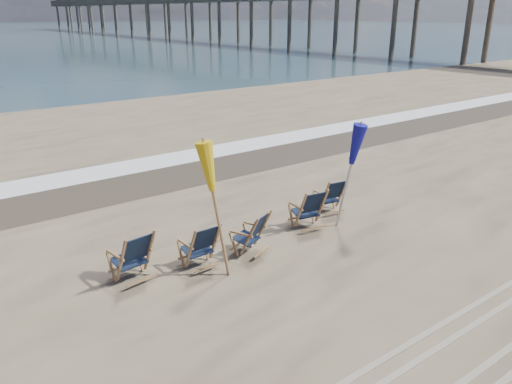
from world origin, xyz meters
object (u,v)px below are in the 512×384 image
Objects in this scene: beach_chair_1 at (216,243)px; umbrella_yellow at (216,174)px; fishing_pier at (183,11)px; beach_chair_2 at (263,229)px; beach_chair_3 at (322,207)px; beach_chair_4 at (342,194)px; beach_chair_0 at (150,252)px; umbrella_blue at (349,148)px.

beach_chair_1 is 0.38× the size of umbrella_yellow.
beach_chair_2 is at bearing -117.89° from fishing_pier.
beach_chair_3 reaches higher than beach_chair_4.
fishing_pier is (35.74, 72.11, 4.21)m from beach_chair_4.
beach_chair_0 is 1.03× the size of beach_chair_3.
beach_chair_4 is 0.01× the size of fishing_pier.
beach_chair_1 is at bearing -118.56° from fishing_pier.
fishing_pier is at bearing -107.86° from beach_chair_3.
beach_chair_2 is 0.37× the size of umbrella_yellow.
beach_chair_4 is (1.01, 0.39, -0.04)m from beach_chair_3.
beach_chair_3 is (2.76, 0.09, 0.01)m from beach_chair_1.
beach_chair_4 is 0.38× the size of umbrella_blue.
beach_chair_1 reaches higher than beach_chair_4.
umbrella_blue is 0.02× the size of fishing_pier.
beach_chair_1 reaches higher than beach_chair_2.
umbrella_yellow is (-3.89, -0.77, 1.45)m from beach_chair_4.
beach_chair_0 is 1.06× the size of beach_chair_1.
umbrella_yellow is at bearing -9.47° from beach_chair_2.
fishing_pier is (38.42, 72.60, 4.20)m from beach_chair_2.
beach_chair_1 is 1.09m from beach_chair_2.
beach_chair_0 is 1.10× the size of beach_chair_2.
umbrella_yellow is at bearing 20.56° from beach_chair_4.
umbrella_yellow reaches higher than umbrella_blue.
umbrella_yellow reaches higher than beach_chair_0.
beach_chair_3 is 0.41× the size of umbrella_blue.
beach_chair_3 reaches higher than beach_chair_1.
fishing_pier reaches higher than beach_chair_0.
beach_chair_4 is at bearing -149.99° from beach_chair_3.
beach_chair_2 is at bearing 177.83° from beach_chair_1.
beach_chair_2 is at bearing 12.42° from beach_chair_3.
beach_chair_0 is 3.91m from beach_chair_3.
beach_chair_1 is 1.05× the size of beach_chair_4.
beach_chair_2 is at bearing 163.78° from beach_chair_0.
beach_chair_2 is 1.02× the size of beach_chair_4.
beach_chair_4 is (3.77, 0.48, -0.02)m from beach_chair_1.
umbrella_yellow is at bearing -118.54° from fishing_pier.
beach_chair_2 is at bearing 174.50° from umbrella_blue.
fishing_pier is at bearing -120.21° from beach_chair_1.
umbrella_blue reaches higher than beach_chair_1.
umbrella_yellow reaches higher than beach_chair_3.
beach_chair_4 is (4.91, 0.16, -0.05)m from beach_chair_0.
beach_chair_4 is at bearing 11.19° from umbrella_yellow.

